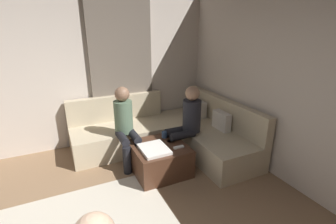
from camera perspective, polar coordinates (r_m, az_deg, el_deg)
name	(u,v)px	position (r m, az deg, el deg)	size (l,w,h in m)	color
wall_left	(40,72)	(4.45, -27.49, 8.18)	(0.12, 6.00, 2.70)	beige
curtain_panel	(122,73)	(4.51, -10.55, 8.87)	(0.06, 1.10, 2.50)	#726659
sectional_couch	(170,133)	(4.31, 0.41, -4.86)	(2.10, 2.55, 0.87)	#C6B593
ottoman	(159,159)	(3.68, -1.99, -10.69)	(0.76, 0.76, 0.42)	#4C2D1E
folded_blanket	(154,149)	(3.44, -3.22, -8.56)	(0.44, 0.36, 0.04)	white
coffee_mug	(164,135)	(3.80, -0.87, -5.24)	(0.08, 0.08, 0.10)	#334C72
game_remote	(179,147)	(3.51, 2.48, -8.11)	(0.05, 0.15, 0.02)	white
person_on_couch_back	(186,121)	(3.81, 4.20, -2.13)	(0.30, 0.60, 1.20)	black
person_on_couch_side	(126,123)	(3.77, -9.78, -2.60)	(0.60, 0.30, 1.20)	black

